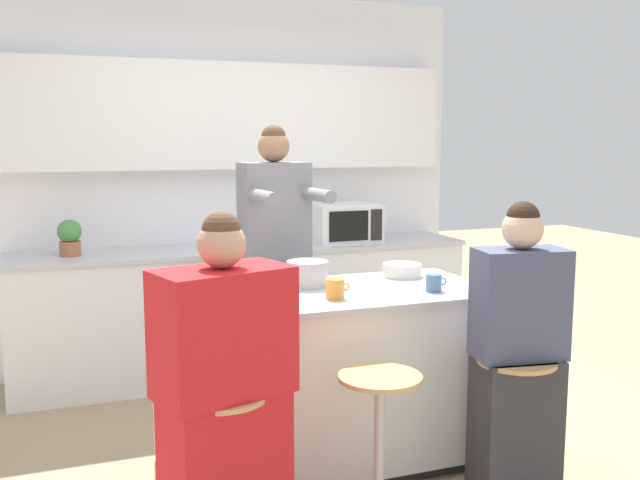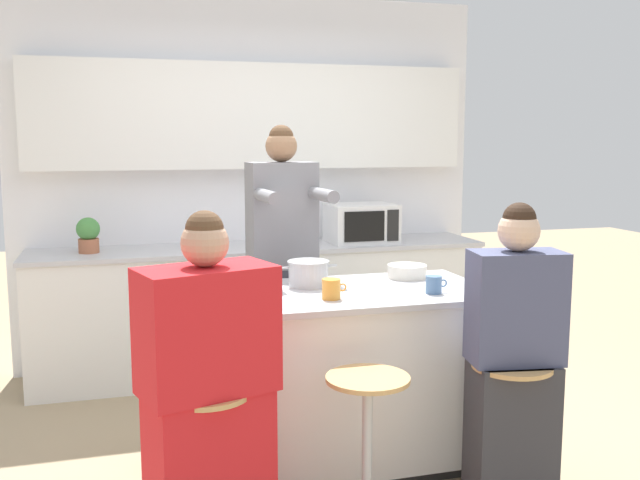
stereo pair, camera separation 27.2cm
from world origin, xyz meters
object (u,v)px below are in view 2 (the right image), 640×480
(bar_stool_leftmost, at_px, (208,468))
(potted_plant, at_px, (88,234))
(microwave, at_px, (361,223))
(fruit_bowl, at_px, (407,271))
(coffee_cup_near, at_px, (434,285))
(bar_stool_rightmost, at_px, (510,433))
(cooking_pot, at_px, (308,273))
(kitchen_island, at_px, (324,378))
(bar_stool_center, at_px, (367,450))
(person_cooking, at_px, (283,276))
(banana_bunch, at_px, (194,307))
(person_seated_near, at_px, (513,372))
(coffee_cup_far, at_px, (331,289))
(person_wrapped_blanket, at_px, (208,399))

(bar_stool_leftmost, bearing_deg, potted_plant, 102.65)
(bar_stool_leftmost, distance_m, microwave, 2.68)
(fruit_bowl, height_order, coffee_cup_near, coffee_cup_near)
(bar_stool_rightmost, xyz_separation_m, potted_plant, (-1.84, 2.24, 0.68))
(bar_stool_rightmost, distance_m, potted_plant, 2.98)
(bar_stool_rightmost, bearing_deg, cooking_pot, 131.36)
(cooking_pot, distance_m, potted_plant, 1.82)
(kitchen_island, xyz_separation_m, bar_stool_center, (0.00, -0.64, -0.10))
(bar_stool_rightmost, xyz_separation_m, cooking_pot, (-0.71, 0.81, 0.62))
(bar_stool_rightmost, bearing_deg, bar_stool_center, 178.65)
(bar_stool_leftmost, height_order, potted_plant, potted_plant)
(bar_stool_rightmost, xyz_separation_m, microwave, (0.07, 2.21, 0.69))
(person_cooking, xyz_separation_m, banana_bunch, (-0.62, -0.93, 0.06))
(bar_stool_center, bearing_deg, kitchen_island, 90.00)
(bar_stool_center, relative_size, person_seated_near, 0.49)
(person_seated_near, bearing_deg, fruit_bowl, 109.30)
(person_cooking, height_order, person_seated_near, person_cooking)
(bar_stool_rightmost, distance_m, person_seated_near, 0.28)
(bar_stool_center, bearing_deg, banana_bunch, 149.96)
(coffee_cup_far, height_order, banana_bunch, coffee_cup_far)
(person_wrapped_blanket, height_order, coffee_cup_near, person_wrapped_blanket)
(potted_plant, bearing_deg, bar_stool_rightmost, -50.62)
(bar_stool_rightmost, distance_m, microwave, 2.31)
(banana_bunch, bearing_deg, kitchen_island, 20.79)
(person_cooking, relative_size, person_seated_near, 1.25)
(banana_bunch, xyz_separation_m, potted_plant, (-0.49, 1.83, 0.10))
(person_cooking, distance_m, potted_plant, 1.44)
(coffee_cup_far, bearing_deg, person_wrapped_blanket, -144.02)
(bar_stool_rightmost, relative_size, banana_bunch, 4.34)
(banana_bunch, bearing_deg, person_wrapped_blanket, -88.54)
(person_wrapped_blanket, height_order, fruit_bowl, person_wrapped_blanket)
(kitchen_island, height_order, fruit_bowl, fruit_bowl)
(person_wrapped_blanket, relative_size, coffee_cup_near, 12.49)
(bar_stool_center, distance_m, person_cooking, 1.41)
(bar_stool_rightmost, distance_m, person_cooking, 1.60)
(kitchen_island, bearing_deg, bar_stool_rightmost, -44.52)
(kitchen_island, bearing_deg, person_wrapped_blanket, -136.12)
(cooking_pot, bearing_deg, microwave, 60.88)
(coffee_cup_near, height_order, potted_plant, potted_plant)
(bar_stool_rightmost, bearing_deg, banana_bunch, 163.24)
(person_seated_near, height_order, potted_plant, person_seated_near)
(person_cooking, distance_m, microwave, 1.19)
(kitchen_island, relative_size, microwave, 3.51)
(microwave, bearing_deg, bar_stool_center, -108.58)
(fruit_bowl, relative_size, coffee_cup_far, 1.77)
(kitchen_island, relative_size, person_wrapped_blanket, 1.20)
(kitchen_island, relative_size, fruit_bowl, 7.80)
(bar_stool_rightmost, relative_size, cooking_pot, 2.24)
(person_seated_near, xyz_separation_m, microwave, (0.05, 2.19, 0.42))
(bar_stool_leftmost, relative_size, person_cooking, 0.39)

